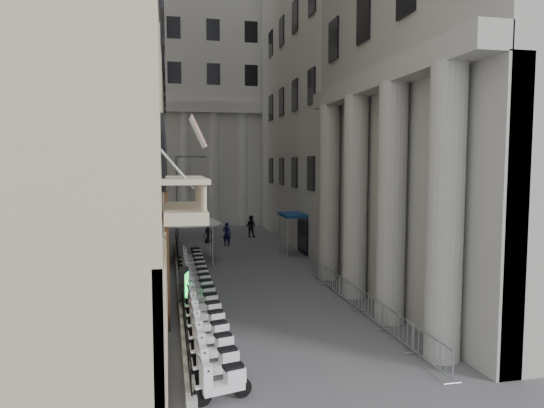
{
  "coord_description": "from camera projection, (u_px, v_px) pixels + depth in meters",
  "views": [
    {
      "loc": [
        -4.82,
        -8.55,
        6.7
      ],
      "look_at": [
        0.68,
        17.09,
        4.5
      ],
      "focal_mm": 32.0,
      "sensor_mm": 36.0,
      "label": 1
    }
  ],
  "objects": [
    {
      "name": "scooter_14",
      "position": [
        192.0,
        267.0,
        31.42
      ],
      "size": [
        1.49,
        0.88,
        1.5
      ],
      "primitive_type": null,
      "rotation": [
        0.0,
        0.0,
        1.81
      ],
      "color": "silver",
      "rests_on": "ground"
    },
    {
      "name": "scooter_7",
      "position": [
        201.0,
        308.0,
        22.54
      ],
      "size": [
        1.49,
        0.88,
        1.5
      ],
      "primitive_type": null,
      "rotation": [
        0.0,
        0.0,
        1.81
      ],
      "color": "silver",
      "rests_on": "ground"
    },
    {
      "name": "street_lamp",
      "position": [
        180.0,
        197.0,
        35.52
      ],
      "size": [
        2.21,
        1.12,
        7.26
      ],
      "rotation": [
        0.0,
        0.0,
        -0.43
      ],
      "color": "gray",
      "rests_on": "ground"
    },
    {
      "name": "blue_awning",
      "position": [
        292.0,
        254.0,
        36.1
      ],
      "size": [
        1.6,
        3.0,
        3.0
      ],
      "primitive_type": null,
      "color": "navy",
      "rests_on": "ground"
    },
    {
      "name": "scooter_5",
      "position": [
        206.0,
        326.0,
        20.0
      ],
      "size": [
        1.49,
        0.88,
        1.5
      ],
      "primitive_type": null,
      "rotation": [
        0.0,
        0.0,
        1.81
      ],
      "color": "silver",
      "rests_on": "ground"
    },
    {
      "name": "barrier_4",
      "position": [
        331.0,
        290.0,
        25.63
      ],
      "size": [
        0.6,
        2.4,
        1.1
      ],
      "primitive_type": null,
      "color": "#A7AAAF",
      "rests_on": "ground"
    },
    {
      "name": "pedestrian_a",
      "position": [
        227.0,
        234.0,
        39.5
      ],
      "size": [
        0.82,
        0.71,
        1.91
      ],
      "primitive_type": "imported",
      "rotation": [
        0.0,
        0.0,
        2.71
      ],
      "color": "#0D0E36",
      "rests_on": "ground"
    },
    {
      "name": "scooter_8",
      "position": [
        200.0,
        300.0,
        23.81
      ],
      "size": [
        1.49,
        0.88,
        1.5
      ],
      "primitive_type": null,
      "rotation": [
        0.0,
        0.0,
        1.81
      ],
      "color": "silver",
      "rests_on": "ground"
    },
    {
      "name": "scooter_9",
      "position": [
        198.0,
        293.0,
        25.08
      ],
      "size": [
        1.49,
        0.88,
        1.5
      ],
      "primitive_type": null,
      "rotation": [
        0.0,
        0.0,
        1.81
      ],
      "color": "silver",
      "rests_on": "ground"
    },
    {
      "name": "scooter_12",
      "position": [
        194.0,
        276.0,
        28.89
      ],
      "size": [
        1.49,
        0.88,
        1.5
      ],
      "primitive_type": null,
      "rotation": [
        0.0,
        0.0,
        1.81
      ],
      "color": "silver",
      "rests_on": "ground"
    },
    {
      "name": "barrier_2",
      "position": [
        369.0,
        320.0,
        20.76
      ],
      "size": [
        0.6,
        2.4,
        1.1
      ],
      "primitive_type": null,
      "color": "#A7AAAF",
      "rests_on": "ground"
    },
    {
      "name": "far_building",
      "position": [
        210.0,
        91.0,
        55.41
      ],
      "size": [
        22.0,
        10.0,
        30.0
      ],
      "primitive_type": "cube",
      "color": "beige",
      "rests_on": "ground"
    },
    {
      "name": "scooter_15",
      "position": [
        191.0,
        263.0,
        32.69
      ],
      "size": [
        1.49,
        0.88,
        1.5
      ],
      "primitive_type": null,
      "rotation": [
        0.0,
        0.0,
        1.81
      ],
      "color": "silver",
      "rests_on": "ground"
    },
    {
      "name": "pedestrian_b",
      "position": [
        251.0,
        226.0,
        44.2
      ],
      "size": [
        1.19,
        1.09,
        1.97
      ],
      "primitive_type": "imported",
      "rotation": [
        0.0,
        0.0,
        2.68
      ],
      "color": "black",
      "rests_on": "ground"
    },
    {
      "name": "barrier_0",
      "position": [
        431.0,
        368.0,
        15.89
      ],
      "size": [
        0.6,
        2.4,
        1.1
      ],
      "primitive_type": null,
      "color": "#A7AAAF",
      "rests_on": "ground"
    },
    {
      "name": "scooter_13",
      "position": [
        193.0,
        271.0,
        30.16
      ],
      "size": [
        1.49,
        0.88,
        1.5
      ],
      "primitive_type": null,
      "rotation": [
        0.0,
        0.0,
        1.81
      ],
      "color": "silver",
      "rests_on": "ground"
    },
    {
      "name": "scooter_11",
      "position": [
        195.0,
        281.0,
        27.62
      ],
      "size": [
        1.49,
        0.88,
        1.5
      ],
      "primitive_type": null,
      "rotation": [
        0.0,
        0.0,
        1.81
      ],
      "color": "silver",
      "rests_on": "ground"
    },
    {
      "name": "barrier_1",
      "position": [
        396.0,
        341.0,
        18.32
      ],
      "size": [
        0.6,
        2.4,
        1.1
      ],
      "primitive_type": null,
      "color": "#A7AAAF",
      "rests_on": "ground"
    },
    {
      "name": "scooter_0",
      "position": [
        223.0,
        401.0,
        13.66
      ],
      "size": [
        1.49,
        0.88,
        1.5
      ],
      "primitive_type": null,
      "rotation": [
        0.0,
        0.0,
        1.81
      ],
      "color": "silver",
      "rests_on": "ground"
    },
    {
      "name": "flag",
      "position": [
        201.0,
        397.0,
        13.93
      ],
      "size": [
        1.0,
        1.4,
        8.2
      ],
      "primitive_type": null,
      "color": "#9E0C11",
      "rests_on": "ground"
    },
    {
      "name": "scooter_1",
      "position": [
        219.0,
        381.0,
        14.92
      ],
      "size": [
        1.49,
        0.88,
        1.5
      ],
      "primitive_type": null,
      "rotation": [
        0.0,
        0.0,
        1.81
      ],
      "color": "silver",
      "rests_on": "ground"
    },
    {
      "name": "scooter_6",
      "position": [
        203.0,
        316.0,
        21.27
      ],
      "size": [
        1.49,
        0.88,
        1.5
      ],
      "primitive_type": null,
      "rotation": [
        0.0,
        0.0,
        1.81
      ],
      "color": "silver",
      "rests_on": "ground"
    },
    {
      "name": "scooter_10",
      "position": [
        197.0,
        287.0,
        26.35
      ],
      "size": [
        1.49,
        0.88,
        1.5
      ],
      "primitive_type": null,
      "rotation": [
        0.0,
        0.0,
        1.81
      ],
      "color": "silver",
      "rests_on": "ground"
    },
    {
      "name": "barrier_5",
      "position": [
        317.0,
        279.0,
        28.07
      ],
      "size": [
        0.6,
        2.4,
        1.1
      ],
      "primitive_type": null,
      "color": "#A7AAAF",
      "rests_on": "ground"
    },
    {
      "name": "scooter_2",
      "position": [
        215.0,
        364.0,
        16.19
      ],
      "size": [
        1.49,
        0.88,
        1.5
      ],
      "primitive_type": null,
      "rotation": [
        0.0,
        0.0,
        1.81
      ],
      "color": "silver",
      "rests_on": "ground"
    },
    {
      "name": "scooter_3",
      "position": [
        211.0,
        350.0,
        17.46
      ],
      "size": [
        1.49,
        0.88,
        1.5
      ],
      "primitive_type": null,
      "rotation": [
        0.0,
        0.0,
        1.81
      ],
      "color": "silver",
      "rests_on": "ground"
    },
    {
      "name": "iron_fence",
      "position": [
        180.0,
        286.0,
        26.54
      ],
      "size": [
        0.3,
        28.0,
        1.4
      ],
      "primitive_type": null,
      "color": "black",
      "rests_on": "ground"
    },
    {
      "name": "barrier_3",
      "position": [
        348.0,
        304.0,
        23.19
      ],
      "size": [
        0.6,
        2.4,
        1.1
      ],
      "primitive_type": null,
      "color": "#A7AAAF",
      "rests_on": "ground"
    },
    {
      "name": "security_tent",
      "position": [
        187.0,
        216.0,
        33.28
      ],
      "size": [
        4.59,
        4.59,
        3.73
      ],
      "color": "silver",
      "rests_on": "ground"
    },
    {
      "name": "pedestrian_c",
      "position": [
        208.0,
        233.0,
        40.95
      ],
      "size": [
        0.93,
        0.8,
        1.62
      ],
      "primitive_type": "imported",
      "rotation": [
        0.0,
        0.0,
        3.58
      ],
      "color": "black",
      "rests_on": "ground"
    },
    {
      "name": "scooter_4",
      "position": [
        208.0,
        337.0,
        18.73
      ],
      "size": [
        1.49,
        0.88,
        1.5
      ],
      "primitive_type": null,
      "rotation": [
        0.0,
        0.0,
        1.81
      ],
      "color": "silver",
      "rests_on": "ground"
    },
    {
      "name": "info_kiosk",
      "position": [
        184.0,
        289.0,
        22.27
      ],
      "size": [
        0.49,
        0.93,
        1.9
      ],
      "rotation": [
        0.0,
        0.0,
        -0.26
      ],
      "color": "black",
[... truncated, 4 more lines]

